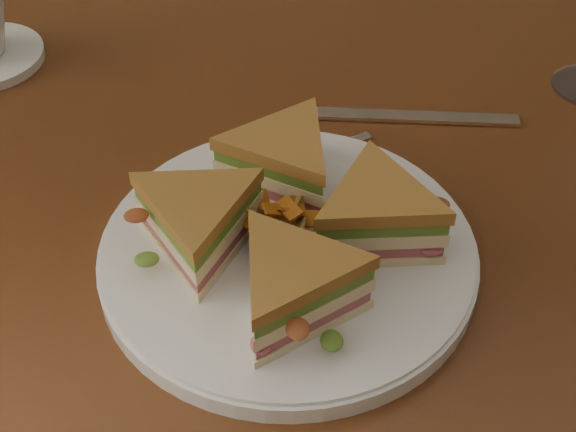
# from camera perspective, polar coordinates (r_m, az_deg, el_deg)

# --- Properties ---
(table) EXTENTS (1.20, 0.80, 0.75)m
(table) POSITION_cam_1_polar(r_m,az_deg,el_deg) (0.77, -1.08, -3.90)
(table) COLOR #3C1D0D
(table) RESTS_ON ground
(plate) EXTENTS (0.30, 0.30, 0.02)m
(plate) POSITION_cam_1_polar(r_m,az_deg,el_deg) (0.64, -0.00, -2.74)
(plate) COLOR white
(plate) RESTS_ON table
(sandwich_wedges) EXTENTS (0.26, 0.26, 0.06)m
(sandwich_wedges) POSITION_cam_1_polar(r_m,az_deg,el_deg) (0.61, -0.00, -0.34)
(sandwich_wedges) COLOR #F9E7B8
(sandwich_wedges) RESTS_ON plate
(crisps_mound) EXTENTS (0.09, 0.09, 0.05)m
(crisps_mound) POSITION_cam_1_polar(r_m,az_deg,el_deg) (0.61, -0.00, -0.61)
(crisps_mound) COLOR #BE6318
(crisps_mound) RESTS_ON plate
(spoon) EXTENTS (0.17, 0.10, 0.01)m
(spoon) POSITION_cam_1_polar(r_m,az_deg,el_deg) (0.71, -3.37, 2.43)
(spoon) COLOR silver
(spoon) RESTS_ON table
(knife) EXTENTS (0.22, 0.03, 0.00)m
(knife) POSITION_cam_1_polar(r_m,az_deg,el_deg) (0.79, 7.97, 6.98)
(knife) COLOR silver
(knife) RESTS_ON table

